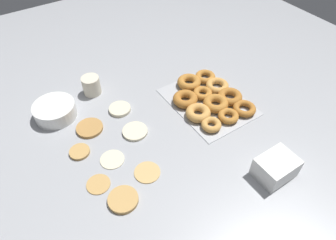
% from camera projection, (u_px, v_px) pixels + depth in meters
% --- Properties ---
extents(ground_plane, '(3.00, 3.00, 0.00)m').
position_uv_depth(ground_plane, '(148.00, 142.00, 1.23)').
color(ground_plane, '#9EA0A5').
extents(pancake_0, '(0.10, 0.10, 0.02)m').
position_uv_depth(pancake_0, '(120.00, 109.00, 1.36)').
color(pancake_0, beige).
rests_on(pancake_0, ground_plane).
extents(pancake_1, '(0.10, 0.10, 0.01)m').
position_uv_depth(pancake_1, '(147.00, 172.00, 1.12)').
color(pancake_1, tan).
rests_on(pancake_1, ground_plane).
extents(pancake_2, '(0.11, 0.11, 0.01)m').
position_uv_depth(pancake_2, '(90.00, 128.00, 1.28)').
color(pancake_2, '#B27F42').
rests_on(pancake_2, ground_plane).
extents(pancake_3, '(0.08, 0.08, 0.01)m').
position_uv_depth(pancake_3, '(80.00, 152.00, 1.19)').
color(pancake_3, tan).
rests_on(pancake_3, ground_plane).
extents(pancake_4, '(0.09, 0.09, 0.01)m').
position_uv_depth(pancake_4, '(112.00, 159.00, 1.16)').
color(pancake_4, beige).
rests_on(pancake_4, ground_plane).
extents(pancake_5, '(0.11, 0.11, 0.01)m').
position_uv_depth(pancake_5, '(135.00, 131.00, 1.26)').
color(pancake_5, beige).
rests_on(pancake_5, ground_plane).
extents(pancake_6, '(0.11, 0.11, 0.02)m').
position_uv_depth(pancake_6, '(123.00, 200.00, 1.04)').
color(pancake_6, tan).
rests_on(pancake_6, ground_plane).
extents(pancake_7, '(0.09, 0.09, 0.01)m').
position_uv_depth(pancake_7, '(98.00, 184.00, 1.09)').
color(pancake_7, tan).
rests_on(pancake_7, ground_plane).
extents(donut_tray, '(0.41, 0.32, 0.04)m').
position_uv_depth(donut_tray, '(209.00, 98.00, 1.39)').
color(donut_tray, '#ADAFB5').
rests_on(donut_tray, ground_plane).
extents(batter_bowl, '(0.18, 0.18, 0.06)m').
position_uv_depth(batter_bowl, '(55.00, 111.00, 1.31)').
color(batter_bowl, white).
rests_on(batter_bowl, ground_plane).
extents(container_stack, '(0.11, 0.14, 0.08)m').
position_uv_depth(container_stack, '(276.00, 168.00, 1.09)').
color(container_stack, white).
rests_on(container_stack, ground_plane).
extents(paper_cup, '(0.08, 0.08, 0.09)m').
position_uv_depth(paper_cup, '(91.00, 85.00, 1.42)').
color(paper_cup, beige).
rests_on(paper_cup, ground_plane).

